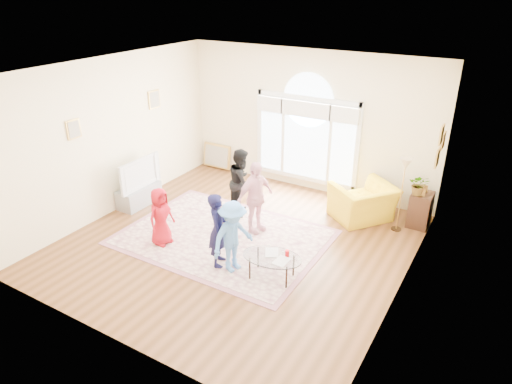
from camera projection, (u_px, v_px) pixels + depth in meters
The scene contains 18 objects.
ground at pixel (237, 243), 8.61m from camera, with size 6.00×6.00×0.00m, color #533115.
room_shell at pixel (305, 125), 10.15m from camera, with size 6.00×6.00×6.00m.
area_rug at pixel (223, 237), 8.79m from camera, with size 3.60×2.60×0.02m, color beige.
rug_border at pixel (223, 237), 8.79m from camera, with size 3.80×2.80×0.01m, color #9C5F6E.
tv_console at pixel (139, 195), 10.02m from camera, with size 0.45×1.00×0.42m, color gray.
television at pixel (137, 173), 9.79m from camera, with size 0.18×1.15×0.66m.
coffee_table at pixel (272, 258), 7.43m from camera, with size 1.08×0.77×0.54m.
armchair at pixel (363, 202), 9.33m from camera, with size 1.16×1.01×0.75m, color yellow.
side_cabinet at pixel (420, 210), 9.09m from camera, with size 0.40×0.50×0.70m, color black.
floor_lamp at pixel (405, 170), 8.53m from camera, with size 0.30×0.30×1.51m.
plant_pedestal at pixel (415, 211), 9.05m from camera, with size 0.20×0.20×0.70m, color white.
potted_plant at pixel (419, 185), 8.81m from camera, with size 0.38×0.33×0.43m, color #33722D.
leaning_picture at pixel (217, 168), 12.01m from camera, with size 0.80×0.05×0.62m, color tan.
child_red at pixel (161, 216), 8.35m from camera, with size 0.54×0.35×1.11m, color #AC101D.
child_navy at pixel (218, 230), 7.68m from camera, with size 0.49×0.32×1.33m, color #121134.
child_black at pixel (242, 182), 9.41m from camera, with size 0.69×0.53×1.41m, color black.
child_pink at pixel (255, 197), 8.70m from camera, with size 0.84×0.35×1.44m, color #F6B0BE.
child_blue at pixel (233, 237), 7.53m from camera, with size 0.82×0.47×1.27m, color #518BDD.
Camera 1 is at (4.07, -6.19, 4.52)m, focal length 32.00 mm.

